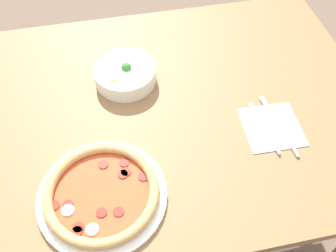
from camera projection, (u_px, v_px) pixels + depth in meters
The scene contains 7 objects.
ground_plane at pixel (155, 217), 1.71m from camera, with size 8.00×8.00×0.00m, color brown.
dining_table at pixel (149, 130), 1.18m from camera, with size 1.37×0.93×0.76m.
pizza at pixel (102, 194), 0.92m from camera, with size 0.32×0.32×0.04m.
bowl at pixel (125, 74), 1.15m from camera, with size 0.19×0.19×0.07m.
napkin at pixel (272, 127), 1.06m from camera, with size 0.17×0.17×0.00m.
fork at pixel (264, 128), 1.06m from camera, with size 0.03×0.19×0.00m.
knife at pixel (280, 128), 1.06m from camera, with size 0.03×0.22×0.01m.
Camera 1 is at (-0.08, -0.71, 1.61)m, focal length 40.00 mm.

